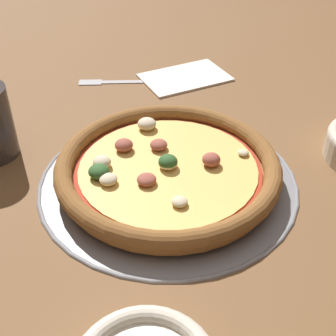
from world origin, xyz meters
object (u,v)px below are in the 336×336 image
Objects in this scene: pizza at (167,168)px; napkin at (185,76)px; fork at (123,82)px; pizza_tray at (168,180)px.

pizza is 0.34m from napkin.
pizza reaches higher than fork.
fork is (0.06, -0.32, -0.00)m from pizza_tray.
pizza is 1.63× the size of napkin.
pizza is at bearing 78.58° from napkin.
pizza reaches higher than napkin.
pizza_tray is 0.34m from napkin.
napkin is at bearing -101.27° from pizza_tray.
pizza_tray is 0.33m from fork.
pizza is (0.00, -0.00, 0.02)m from pizza_tray.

